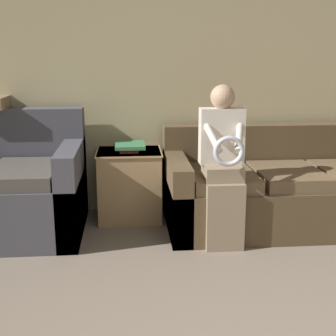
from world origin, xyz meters
name	(u,v)px	position (x,y,z in m)	size (l,w,h in m)	color
wall_back	(209,73)	(0.00, 3.18, 1.27)	(7.67, 0.06, 2.55)	#C6B789
couch_main	(281,190)	(0.56, 2.65, 0.30)	(1.99, 0.96, 0.82)	brown
child_left_seated	(223,160)	(-0.04, 2.26, 0.67)	(0.34, 0.38, 1.23)	gray
side_shelf	(129,184)	(-0.75, 2.89, 0.32)	(0.57, 0.48, 0.62)	tan
book_stack	(130,147)	(-0.74, 2.90, 0.66)	(0.26, 0.32, 0.06)	#BC3833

